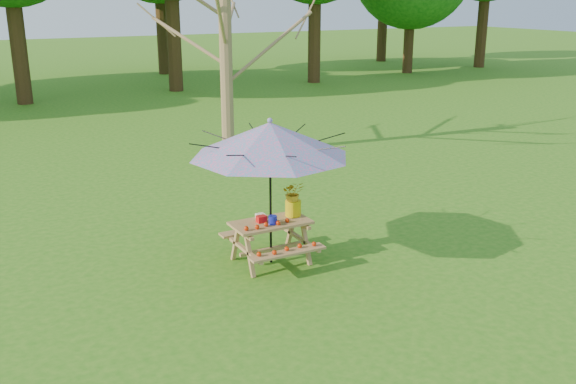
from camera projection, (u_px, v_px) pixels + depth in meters
name	position (u px, v px, depth m)	size (l,w,h in m)	color
ground	(325.00, 366.00, 7.20)	(120.00, 120.00, 0.00)	#2B7015
picnic_table	(271.00, 243.00, 9.88)	(1.20, 1.32, 0.67)	#A37249
patio_umbrella	(270.00, 140.00, 9.41)	(2.80, 2.80, 2.27)	black
produce_bins	(266.00, 219.00, 9.76)	(0.25, 0.46, 0.13)	red
tomatoes_row	(267.00, 225.00, 9.56)	(0.77, 0.13, 0.07)	red
flower_bucket	(293.00, 197.00, 9.97)	(0.41, 0.38, 0.56)	#DAC00B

